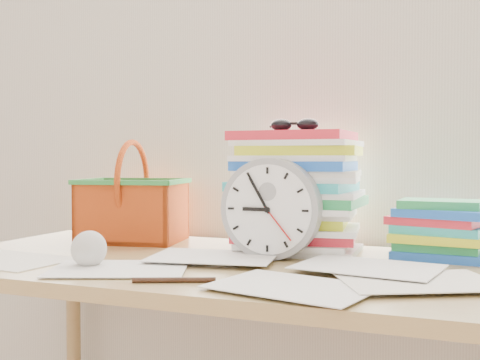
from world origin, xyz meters
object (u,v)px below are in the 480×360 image
at_px(book_stack, 437,229).
at_px(basket, 133,192).
at_px(clock, 271,209).
at_px(paper_stack, 299,192).
at_px(desk, 224,293).

distance_m(book_stack, basket, 0.82).
bearing_deg(basket, clock, -27.79).
bearing_deg(clock, paper_stack, 78.16).
bearing_deg(clock, desk, -147.88).
bearing_deg(basket, book_stack, -9.60).
distance_m(paper_stack, clock, 0.14).
distance_m(desk, book_stack, 0.52).
xyz_separation_m(desk, basket, (-0.37, 0.20, 0.21)).
xyz_separation_m(clock, book_stack, (0.36, 0.16, -0.05)).
bearing_deg(paper_stack, clock, -101.84).
bearing_deg(paper_stack, desk, -122.20).
height_order(desk, book_stack, book_stack).
xyz_separation_m(clock, basket, (-0.46, 0.14, 0.02)).
xyz_separation_m(desk, clock, (0.09, 0.06, 0.19)).
bearing_deg(desk, basket, 151.49).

